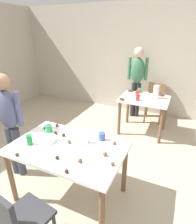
% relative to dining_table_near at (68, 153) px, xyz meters
% --- Properties ---
extents(ground_plane, '(6.40, 6.40, 0.00)m').
position_rel_dining_table_near_xyz_m(ground_plane, '(-0.08, 0.00, -0.66)').
color(ground_plane, tan).
extents(wall_back, '(6.40, 0.10, 2.60)m').
position_rel_dining_table_near_xyz_m(wall_back, '(-0.08, 3.20, 0.64)').
color(wall_back, '#BCB2A3').
rests_on(wall_back, ground_plane).
extents(dining_table_near, '(1.30, 0.84, 0.75)m').
position_rel_dining_table_near_xyz_m(dining_table_near, '(0.00, 0.00, 0.00)').
color(dining_table_near, white).
rests_on(dining_table_near, ground_plane).
extents(dining_table_far, '(0.93, 0.72, 0.75)m').
position_rel_dining_table_near_xyz_m(dining_table_far, '(0.44, 2.06, -0.03)').
color(dining_table_far, white).
rests_on(dining_table_far, ground_plane).
extents(chair_near_table, '(0.45, 0.45, 0.87)m').
position_rel_dining_table_near_xyz_m(chair_near_table, '(-0.01, -0.79, -0.16)').
color(chair_near_table, '#2D2D33').
rests_on(chair_near_table, ground_plane).
extents(chair_far_table, '(0.43, 0.43, 0.87)m').
position_rel_dining_table_near_xyz_m(chair_far_table, '(0.56, 2.78, -0.16)').
color(chair_far_table, olive).
rests_on(chair_far_table, ground_plane).
extents(person_girl_near, '(0.45, 0.22, 1.50)m').
position_rel_dining_table_near_xyz_m(person_girl_near, '(-0.93, 0.04, 0.24)').
color(person_girl_near, '#383D4C').
rests_on(person_girl_near, ground_plane).
extents(person_adult_far, '(0.46, 0.25, 1.65)m').
position_rel_dining_table_near_xyz_m(person_adult_far, '(0.09, 2.79, 0.34)').
color(person_adult_far, '#28282D').
rests_on(person_adult_far, ground_plane).
extents(mixing_bowl, '(0.17, 0.17, 0.07)m').
position_rel_dining_table_near_xyz_m(mixing_bowl, '(-0.25, -0.00, 0.13)').
color(mixing_bowl, white).
rests_on(mixing_bowl, dining_table_near).
extents(soda_can, '(0.07, 0.07, 0.12)m').
position_rel_dining_table_near_xyz_m(soda_can, '(-0.42, -0.15, 0.15)').
color(soda_can, '#198438').
rests_on(soda_can, dining_table_near).
extents(fork_near, '(0.17, 0.02, 0.01)m').
position_rel_dining_table_near_xyz_m(fork_near, '(0.40, -0.15, 0.09)').
color(fork_near, silver).
rests_on(fork_near, dining_table_near).
extents(cup_near_0, '(0.08, 0.08, 0.10)m').
position_rel_dining_table_near_xyz_m(cup_near_0, '(0.30, 0.29, 0.14)').
color(cup_near_0, '#3351B2').
rests_on(cup_near_0, dining_table_near).
extents(cup_near_1, '(0.09, 0.09, 0.11)m').
position_rel_dining_table_near_xyz_m(cup_near_1, '(-0.39, 0.16, 0.15)').
color(cup_near_1, green).
rests_on(cup_near_1, dining_table_near).
extents(cup_near_2, '(0.07, 0.07, 0.12)m').
position_rel_dining_table_near_xyz_m(cup_near_2, '(0.16, 0.15, 0.15)').
color(cup_near_2, white).
rests_on(cup_near_2, dining_table_near).
extents(cake_ball_0, '(0.05, 0.05, 0.05)m').
position_rel_dining_table_near_xyz_m(cake_ball_0, '(0.46, 0.01, 0.12)').
color(cake_ball_0, brown).
rests_on(cake_ball_0, dining_table_near).
extents(cake_ball_1, '(0.04, 0.04, 0.04)m').
position_rel_dining_table_near_xyz_m(cake_ball_1, '(0.03, -0.24, 0.11)').
color(cake_ball_1, '#3D2319').
rests_on(cake_ball_1, dining_table_near).
extents(cake_ball_2, '(0.05, 0.05, 0.05)m').
position_rel_dining_table_near_xyz_m(cake_ball_2, '(-0.40, 0.35, 0.11)').
color(cake_ball_2, brown).
rests_on(cake_ball_2, dining_table_near).
extents(cake_ball_3, '(0.05, 0.05, 0.05)m').
position_rel_dining_table_near_xyz_m(cake_ball_3, '(-0.17, 0.16, 0.11)').
color(cake_ball_3, '#3D2319').
rests_on(cake_ball_3, dining_table_near).
extents(cake_ball_4, '(0.04, 0.04, 0.04)m').
position_rel_dining_table_near_xyz_m(cake_ball_4, '(-0.38, -0.38, 0.11)').
color(cake_ball_4, brown).
rests_on(cake_ball_4, dining_table_near).
extents(cake_ball_5, '(0.04, 0.04, 0.04)m').
position_rel_dining_table_near_xyz_m(cake_ball_5, '(0.23, -0.37, 0.11)').
color(cake_ball_5, '#3D2319').
rests_on(cake_ball_5, dining_table_near).
extents(cake_ball_6, '(0.05, 0.05, 0.05)m').
position_rel_dining_table_near_xyz_m(cake_ball_6, '(-0.49, 0.22, 0.12)').
color(cake_ball_6, '#3D2319').
rests_on(cake_ball_6, dining_table_near).
extents(cake_ball_7, '(0.05, 0.05, 0.05)m').
position_rel_dining_table_near_xyz_m(cake_ball_7, '(-0.02, 0.06, 0.12)').
color(cake_ball_7, brown).
rests_on(cake_ball_7, dining_table_near).
extents(cake_ball_8, '(0.05, 0.05, 0.05)m').
position_rel_dining_table_near_xyz_m(cake_ball_8, '(0.47, 0.26, 0.11)').
color(cake_ball_8, brown).
rests_on(cake_ball_8, dining_table_near).
extents(cake_ball_9, '(0.05, 0.05, 0.05)m').
position_rel_dining_table_near_xyz_m(cake_ball_9, '(0.27, -0.19, 0.12)').
color(cake_ball_9, brown).
rests_on(cake_ball_9, dining_table_near).
extents(cake_ball_10, '(0.04, 0.04, 0.04)m').
position_rel_dining_table_near_xyz_m(cake_ball_10, '(0.59, -0.10, 0.11)').
color(cake_ball_10, brown).
rests_on(cake_ball_10, dining_table_near).
extents(cake_ball_11, '(0.05, 0.05, 0.05)m').
position_rel_dining_table_near_xyz_m(cake_ball_11, '(-0.28, 0.15, 0.11)').
color(cake_ball_11, '#3D2319').
rests_on(cake_ball_11, dining_table_near).
extents(pitcher_far, '(0.11, 0.11, 0.26)m').
position_rel_dining_table_near_xyz_m(pitcher_far, '(0.63, 2.14, 0.22)').
color(pitcher_far, white).
rests_on(pitcher_far, dining_table_far).
extents(cup_far_0, '(0.07, 0.07, 0.12)m').
position_rel_dining_table_near_xyz_m(cup_far_0, '(0.35, 1.86, 0.15)').
color(cup_far_0, red).
rests_on(cup_far_0, dining_table_far).
extents(cup_far_1, '(0.08, 0.08, 0.11)m').
position_rel_dining_table_near_xyz_m(cup_far_1, '(0.27, 2.14, 0.14)').
color(cup_far_1, red).
rests_on(cup_far_1, dining_table_far).
extents(cup_far_2, '(0.07, 0.07, 0.10)m').
position_rel_dining_table_near_xyz_m(cup_far_2, '(0.27, 2.35, 0.14)').
color(cup_far_2, green).
rests_on(cup_far_2, dining_table_far).
extents(donut_far_0, '(0.10, 0.10, 0.03)m').
position_rel_dining_table_near_xyz_m(donut_far_0, '(0.07, 1.76, 0.11)').
color(donut_far_0, brown).
rests_on(donut_far_0, dining_table_far).
extents(donut_far_1, '(0.13, 0.13, 0.04)m').
position_rel_dining_table_near_xyz_m(donut_far_1, '(0.42, 2.31, 0.11)').
color(donut_far_1, white).
rests_on(donut_far_1, dining_table_far).
extents(donut_far_2, '(0.11, 0.11, 0.03)m').
position_rel_dining_table_near_xyz_m(donut_far_2, '(0.06, 1.96, 0.11)').
color(donut_far_2, white).
rests_on(donut_far_2, dining_table_far).
extents(donut_far_3, '(0.12, 0.12, 0.03)m').
position_rel_dining_table_near_xyz_m(donut_far_3, '(0.07, 2.37, 0.11)').
color(donut_far_3, brown).
rests_on(donut_far_3, dining_table_far).
extents(donut_far_4, '(0.13, 0.13, 0.04)m').
position_rel_dining_table_near_xyz_m(donut_far_4, '(0.72, 2.35, 0.11)').
color(donut_far_4, brown).
rests_on(donut_far_4, dining_table_far).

